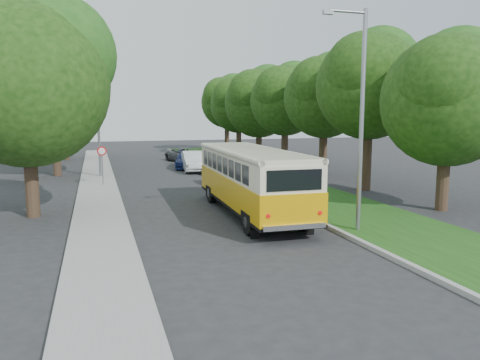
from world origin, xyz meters
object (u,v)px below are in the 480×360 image
object	(u,v)px
lamppost_near	(360,114)
car_silver	(229,175)
car_blue	(187,160)
vintage_bus	(251,182)
car_grey	(185,155)
car_white	(194,161)
lamppost_far	(97,118)

from	to	relation	value
lamppost_near	car_silver	size ratio (longest dim) A/B	1.78
car_blue	vintage_bus	bearing A→B (deg)	-80.93
lamppost_near	car_grey	world-z (taller)	lamppost_near
vintage_bus	car_white	xyz separation A→B (m)	(0.78, 16.21, -0.71)
lamppost_near	vintage_bus	size ratio (longest dim) A/B	0.81
lamppost_near	lamppost_far	distance (m)	20.53
car_blue	car_white	bearing A→B (deg)	-76.07
lamppost_far	car_blue	size ratio (longest dim) A/B	1.68
car_blue	car_grey	xyz separation A→B (m)	(0.80, 4.87, -0.02)
lamppost_far	car_grey	size ratio (longest dim) A/B	1.65
lamppost_near	vintage_bus	bearing A→B (deg)	122.83
car_silver	car_white	distance (m)	8.54
car_white	car_blue	bearing A→B (deg)	97.65
lamppost_far	car_silver	xyz separation A→B (m)	(7.41, -6.67, -3.35)
car_silver	car_grey	size ratio (longest dim) A/B	0.99
car_white	car_grey	size ratio (longest dim) A/B	1.02
lamppost_near	car_silver	distance (m)	12.46
car_white	car_grey	distance (m)	7.16
car_white	car_blue	world-z (taller)	car_white
vintage_bus	lamppost_near	bearing A→B (deg)	-55.75
lamppost_near	vintage_bus	distance (m)	5.72
lamppost_near	car_white	bearing A→B (deg)	95.33
lamppost_near	lamppost_far	xyz separation A→B (m)	(-8.91, 18.50, -0.25)
lamppost_far	vintage_bus	world-z (taller)	lamppost_far
lamppost_near	car_silver	xyz separation A→B (m)	(-1.50, 11.83, -3.60)
car_white	car_grey	xyz separation A→B (m)	(0.69, 7.13, -0.13)
car_silver	car_white	bearing A→B (deg)	86.49
car_silver	car_blue	bearing A→B (deg)	86.51
car_grey	lamppost_near	bearing A→B (deg)	-107.02
car_blue	car_grey	world-z (taller)	car_blue
vintage_bus	car_grey	xyz separation A→B (m)	(1.47, 23.34, -0.84)
lamppost_far	car_white	world-z (taller)	lamppost_far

